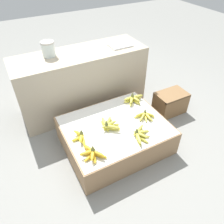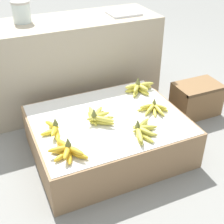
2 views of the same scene
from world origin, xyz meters
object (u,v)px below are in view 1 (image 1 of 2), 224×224
object	(u,v)px
banana_bunch_middle_left	(80,136)
banana_bunch_middle_midleft	(109,125)
wooden_crate	(170,103)
banana_bunch_front_left	(92,153)
glass_jar	(48,49)
banana_bunch_middle_right	(145,116)
banana_bunch_front_midright	(140,134)
banana_bunch_back_right	(133,99)
foam_tray_white	(120,45)

from	to	relation	value
banana_bunch_middle_left	banana_bunch_middle_midleft	world-z (taller)	banana_bunch_middle_midleft
wooden_crate	banana_bunch_front_left	distance (m)	1.29
glass_jar	banana_bunch_front_left	bearing A→B (deg)	-91.31
banana_bunch_middle_left	banana_bunch_middle_right	xyz separation A→B (m)	(0.68, -0.03, -0.01)
banana_bunch_middle_midleft	banana_bunch_front_midright	bearing A→B (deg)	-50.82
banana_bunch_front_midright	banana_bunch_back_right	xyz separation A→B (m)	(0.23, 0.48, 0.01)
banana_bunch_middle_left	banana_bunch_middle_right	distance (m)	0.68
banana_bunch_middle_midleft	banana_bunch_middle_right	bearing A→B (deg)	-6.38
banana_bunch_back_right	banana_bunch_front_midright	bearing A→B (deg)	-115.81
banana_bunch_middle_left	glass_jar	size ratio (longest dim) A/B	1.25
banana_bunch_front_left	banana_bunch_middle_midleft	distance (m)	0.37
wooden_crate	glass_jar	distance (m)	1.51
banana_bunch_front_midright	banana_bunch_middle_right	size ratio (longest dim) A/B	1.08
banana_bunch_front_left	foam_tray_white	distance (m)	1.33
banana_bunch_front_left	banana_bunch_middle_midleft	bearing A→B (deg)	40.39
wooden_crate	banana_bunch_back_right	xyz separation A→B (m)	(-0.50, 0.06, 0.18)
banana_bunch_front_left	banana_bunch_back_right	bearing A→B (deg)	33.97
foam_tray_white	banana_bunch_front_left	bearing A→B (deg)	-129.86
banana_bunch_front_midright	glass_jar	xyz separation A→B (m)	(-0.45, 1.08, 0.49)
banana_bunch_front_left	glass_jar	bearing A→B (deg)	88.69
wooden_crate	banana_bunch_middle_right	distance (m)	0.61
glass_jar	foam_tray_white	xyz separation A→B (m)	(0.78, -0.11, -0.07)
wooden_crate	foam_tray_white	size ratio (longest dim) A/B	1.48
banana_bunch_front_midright	banana_bunch_middle_left	size ratio (longest dim) A/B	1.12
glass_jar	wooden_crate	bearing A→B (deg)	-29.37
banana_bunch_front_midright	banana_bunch_middle_midleft	size ratio (longest dim) A/B	0.93
banana_bunch_middle_right	foam_tray_white	world-z (taller)	foam_tray_white
banana_bunch_front_left	banana_bunch_middle_right	distance (m)	0.70
banana_bunch_middle_midleft	glass_jar	size ratio (longest dim) A/B	1.51
wooden_crate	banana_bunch_middle_left	bearing A→B (deg)	-171.39
wooden_crate	foam_tray_white	distance (m)	0.91
banana_bunch_middle_midleft	foam_tray_white	xyz separation A→B (m)	(0.53, 0.73, 0.42)
foam_tray_white	banana_bunch_middle_midleft	bearing A→B (deg)	-125.92
banana_bunch_front_left	foam_tray_white	world-z (taller)	foam_tray_white
banana_bunch_front_left	foam_tray_white	xyz separation A→B (m)	(0.81, 0.97, 0.42)
wooden_crate	banana_bunch_front_midright	xyz separation A→B (m)	(-0.73, -0.41, 0.17)
banana_bunch_middle_right	banana_bunch_back_right	bearing A→B (deg)	82.48
banana_bunch_middle_right	foam_tray_white	bearing A→B (deg)	79.72
banana_bunch_front_midright	banana_bunch_middle_midleft	bearing A→B (deg)	129.18
banana_bunch_front_left	banana_bunch_middle_midleft	size ratio (longest dim) A/B	0.95
banana_bunch_front_left	glass_jar	world-z (taller)	glass_jar
banana_bunch_front_midright	banana_bunch_middle_midleft	world-z (taller)	banana_bunch_middle_midleft
banana_bunch_front_midright	wooden_crate	bearing A→B (deg)	29.34
banana_bunch_front_left	glass_jar	xyz separation A→B (m)	(0.02, 1.08, 0.49)
banana_bunch_front_left	banana_bunch_middle_left	size ratio (longest dim) A/B	1.15
banana_bunch_middle_left	glass_jar	bearing A→B (deg)	87.45
banana_bunch_middle_midleft	glass_jar	world-z (taller)	glass_jar
banana_bunch_front_midright	banana_bunch_middle_left	world-z (taller)	banana_bunch_middle_left
banana_bunch_front_midright	banana_bunch_middle_left	distance (m)	0.54
banana_bunch_back_right	glass_jar	size ratio (longest dim) A/B	1.49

